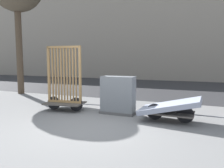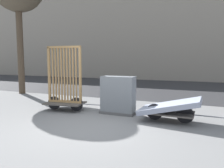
% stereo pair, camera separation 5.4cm
% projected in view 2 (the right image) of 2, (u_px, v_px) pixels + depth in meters
% --- Properties ---
extents(ground_plane, '(60.00, 60.00, 0.00)m').
position_uv_depth(ground_plane, '(89.00, 129.00, 5.26)').
color(ground_plane, slate).
extents(road_strip, '(56.00, 9.49, 0.01)m').
position_uv_depth(road_strip, '(159.00, 87.00, 13.30)').
color(road_strip, '#2D2D30').
rests_on(road_strip, ground_plane).
extents(building_facade, '(48.00, 4.00, 9.53)m').
position_uv_depth(building_facade, '(175.00, 24.00, 18.96)').
color(building_facade, '#9E9384').
rests_on(building_facade, ground_plane).
extents(bike_cart_with_bedframe, '(1.98, 0.93, 2.11)m').
position_uv_depth(bike_cart_with_bedframe, '(65.00, 88.00, 7.13)').
color(bike_cart_with_bedframe, '#4C4742').
rests_on(bike_cart_with_bedframe, ground_plane).
extents(bike_cart_with_mattress, '(2.13, 1.03, 0.68)m').
position_uv_depth(bike_cart_with_mattress, '(170.00, 107.00, 5.86)').
color(bike_cart_with_mattress, '#4C4742').
rests_on(bike_cart_with_mattress, ground_plane).
extents(utility_cabinet, '(1.08, 0.50, 1.16)m').
position_uv_depth(utility_cabinet, '(118.00, 96.00, 6.71)').
color(utility_cabinet, '#4C4C4C').
rests_on(utility_cabinet, ground_plane).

